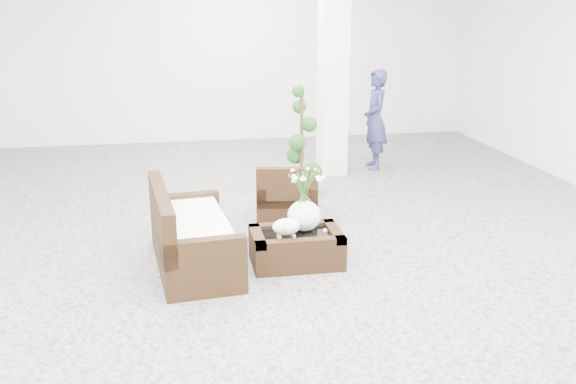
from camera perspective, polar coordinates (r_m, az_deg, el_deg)
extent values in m
plane|color=gray|center=(7.00, -0.15, -4.63)|extent=(11.00, 11.00, 0.00)
cube|color=white|center=(9.54, 4.10, 11.94)|extent=(0.40, 0.40, 3.50)
cube|color=#35210F|center=(6.43, 0.74, -5.12)|extent=(0.90, 0.60, 0.31)
ellipsoid|color=white|center=(6.22, -0.17, -3.31)|extent=(0.28, 0.23, 0.21)
cylinder|color=white|center=(6.45, 3.33, -3.46)|extent=(0.04, 0.04, 0.03)
cube|color=#35210F|center=(7.53, -0.09, -0.04)|extent=(0.81, 0.78, 0.75)
cube|color=#35210F|center=(6.34, -8.42, -3.20)|extent=(0.89, 1.61, 0.82)
imported|color=navy|center=(10.04, 7.84, 6.46)|extent=(0.41, 0.59, 1.55)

